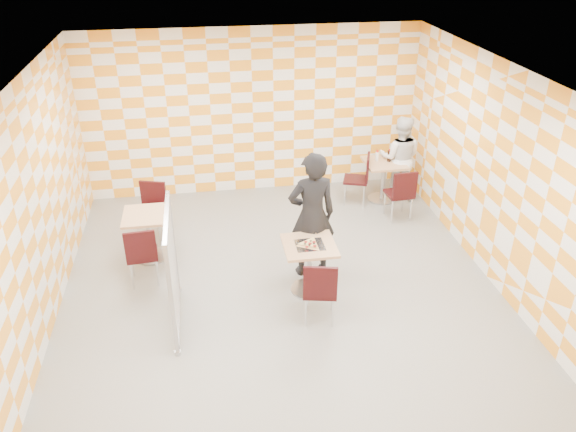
% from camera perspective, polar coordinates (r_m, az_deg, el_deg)
% --- Properties ---
extents(room_shell, '(7.00, 7.00, 7.00)m').
position_cam_1_polar(room_shell, '(7.50, -1.18, 3.53)').
color(room_shell, gray).
rests_on(room_shell, ground).
extents(main_table, '(0.70, 0.70, 0.75)m').
position_cam_1_polar(main_table, '(7.65, 2.16, -4.44)').
color(main_table, tan).
rests_on(main_table, ground).
extents(second_table, '(0.70, 0.70, 0.75)m').
position_cam_1_polar(second_table, '(10.27, 9.68, 4.20)').
color(second_table, tan).
rests_on(second_table, ground).
extents(empty_table, '(0.70, 0.70, 0.75)m').
position_cam_1_polar(empty_table, '(8.63, -13.97, -1.23)').
color(empty_table, tan).
rests_on(empty_table, ground).
extents(chair_main_front, '(0.50, 0.51, 0.92)m').
position_cam_1_polar(chair_main_front, '(7.06, 3.27, -7.31)').
color(chair_main_front, black).
rests_on(chair_main_front, ground).
extents(chair_second_front, '(0.44, 0.45, 0.92)m').
position_cam_1_polar(chair_second_front, '(9.60, 11.46, 2.48)').
color(chair_second_front, black).
rests_on(chair_second_front, ground).
extents(chair_second_side, '(0.54, 0.54, 0.92)m').
position_cam_1_polar(chair_second_side, '(10.09, 7.44, 4.14)').
color(chair_second_side, black).
rests_on(chair_second_side, ground).
extents(chair_empty_near, '(0.45, 0.46, 0.92)m').
position_cam_1_polar(chair_empty_near, '(8.00, -14.64, -3.57)').
color(chair_empty_near, black).
rests_on(chair_empty_near, ground).
extents(chair_empty_far, '(0.53, 0.53, 0.92)m').
position_cam_1_polar(chair_empty_far, '(9.20, -13.63, 1.00)').
color(chair_empty_far, black).
rests_on(chair_empty_far, ground).
extents(partition, '(0.08, 1.38, 1.55)m').
position_cam_1_polar(partition, '(7.09, -11.65, -5.35)').
color(partition, white).
rests_on(partition, ground).
extents(man_dark, '(0.72, 0.51, 1.88)m').
position_cam_1_polar(man_dark, '(7.84, 2.43, 0.06)').
color(man_dark, black).
rests_on(man_dark, ground).
extents(man_white, '(0.91, 0.82, 1.55)m').
position_cam_1_polar(man_white, '(10.35, 11.27, 5.83)').
color(man_white, white).
rests_on(man_white, ground).
extents(pizza_on_foil, '(0.40, 0.40, 0.04)m').
position_cam_1_polar(pizza_on_foil, '(7.50, 2.21, -2.84)').
color(pizza_on_foil, silver).
rests_on(pizza_on_foil, main_table).
extents(sport_bottle, '(0.06, 0.06, 0.20)m').
position_cam_1_polar(sport_bottle, '(10.18, 9.03, 6.05)').
color(sport_bottle, white).
rests_on(sport_bottle, second_table).
extents(soda_bottle, '(0.07, 0.07, 0.23)m').
position_cam_1_polar(soda_bottle, '(10.18, 10.24, 6.04)').
color(soda_bottle, black).
rests_on(soda_bottle, second_table).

